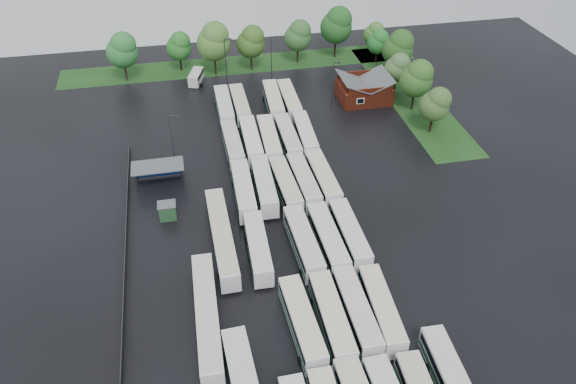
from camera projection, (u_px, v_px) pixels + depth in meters
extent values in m
plane|color=black|center=(291.00, 260.00, 76.90)|extent=(160.00, 160.00, 0.00)
cube|color=maroon|center=(364.00, 92.00, 113.23)|extent=(10.00, 8.00, 3.40)
cube|color=#4C4F51|center=(353.00, 81.00, 111.26)|extent=(5.07, 8.60, 2.19)
cube|color=#4C4F51|center=(377.00, 79.00, 112.07)|extent=(5.07, 8.60, 2.19)
cube|color=maroon|center=(371.00, 91.00, 108.78)|extent=(9.00, 0.20, 1.20)
cube|color=silver|center=(360.00, 101.00, 109.56)|extent=(1.60, 0.12, 1.20)
cylinder|color=#2D2D30|center=(136.00, 184.00, 88.16)|extent=(0.16, 0.16, 3.40)
cylinder|color=#2D2D30|center=(182.00, 178.00, 89.32)|extent=(0.16, 0.16, 3.40)
cylinder|color=#2D2D30|center=(136.00, 172.00, 90.66)|extent=(0.16, 0.16, 3.40)
cylinder|color=#2D2D30|center=(181.00, 167.00, 91.82)|extent=(0.16, 0.16, 3.40)
cube|color=#4C4F51|center=(157.00, 166.00, 88.91)|extent=(8.20, 4.20, 0.15)
cube|color=navy|center=(159.00, 169.00, 91.54)|extent=(7.60, 0.08, 2.60)
cube|color=#1F4627|center=(167.00, 211.00, 83.39)|extent=(2.50, 2.00, 2.50)
cube|color=#4C4F51|center=(166.00, 204.00, 82.60)|extent=(2.70, 2.20, 0.12)
cube|color=#183F13|center=(241.00, 64.00, 127.90)|extent=(80.00, 10.00, 0.01)
cube|color=#183F13|center=(409.00, 95.00, 115.87)|extent=(10.00, 50.00, 0.01)
cube|color=#2D2D30|center=(126.00, 240.00, 79.21)|extent=(0.10, 50.00, 1.20)
cube|color=silver|center=(302.00, 323.00, 65.71)|extent=(3.23, 12.86, 2.92)
cube|color=black|center=(302.00, 319.00, 65.36)|extent=(3.27, 12.35, 0.94)
cube|color=#165437|center=(302.00, 326.00, 66.10)|extent=(3.27, 12.60, 0.64)
cube|color=beige|center=(302.00, 314.00, 64.80)|extent=(3.10, 12.47, 0.13)
cylinder|color=black|center=(310.00, 359.00, 63.40)|extent=(2.71, 1.02, 1.02)
cylinder|color=black|center=(295.00, 305.00, 69.78)|extent=(2.71, 1.02, 1.02)
cube|color=silver|center=(332.00, 318.00, 66.22)|extent=(2.75, 12.88, 2.95)
cube|color=black|center=(332.00, 315.00, 65.86)|extent=(2.81, 12.37, 0.94)
cube|color=#115030|center=(331.00, 322.00, 66.61)|extent=(2.81, 12.62, 0.65)
cube|color=beige|center=(332.00, 309.00, 65.30)|extent=(2.64, 12.50, 0.13)
cylinder|color=black|center=(340.00, 354.00, 63.89)|extent=(2.73, 1.03, 1.03)
cylinder|color=black|center=(322.00, 301.00, 70.33)|extent=(2.73, 1.03, 1.03)
cube|color=silver|center=(356.00, 312.00, 67.06)|extent=(2.67, 12.72, 2.91)
cube|color=black|center=(357.00, 308.00, 66.71)|extent=(2.73, 12.21, 0.93)
cube|color=#185538|center=(356.00, 315.00, 67.45)|extent=(2.72, 12.47, 0.64)
cube|color=beige|center=(357.00, 303.00, 66.15)|extent=(2.56, 12.34, 0.13)
cylinder|color=black|center=(366.00, 347.00, 64.76)|extent=(2.70, 1.02, 1.02)
cylinder|color=black|center=(346.00, 295.00, 71.12)|extent=(2.70, 1.02, 1.02)
cube|color=silver|center=(381.00, 309.00, 67.38)|extent=(3.24, 12.58, 2.86)
cube|color=black|center=(382.00, 306.00, 67.04)|extent=(3.27, 12.08, 0.91)
cube|color=#164D31|center=(381.00, 313.00, 67.76)|extent=(3.28, 12.33, 0.63)
cube|color=beige|center=(383.00, 301.00, 66.49)|extent=(3.12, 12.20, 0.12)
cylinder|color=black|center=(391.00, 343.00, 65.12)|extent=(2.65, 1.00, 1.00)
cylinder|color=black|center=(370.00, 293.00, 71.36)|extent=(2.65, 1.00, 1.00)
cube|color=silver|center=(258.00, 248.00, 76.08)|extent=(2.96, 12.52, 2.85)
cube|color=black|center=(258.00, 245.00, 75.73)|extent=(3.01, 12.02, 0.91)
cube|color=#1C4631|center=(258.00, 251.00, 76.45)|extent=(3.01, 12.27, 0.63)
cube|color=beige|center=(257.00, 240.00, 75.19)|extent=(2.85, 12.14, 0.12)
cylinder|color=black|center=(263.00, 276.00, 73.82)|extent=(2.64, 1.00, 1.00)
cylinder|color=black|center=(254.00, 236.00, 80.05)|extent=(2.64, 1.00, 1.00)
cube|color=silver|center=(303.00, 243.00, 76.79)|extent=(3.11, 13.03, 2.97)
cube|color=black|center=(304.00, 239.00, 76.43)|extent=(3.16, 12.52, 0.95)
cube|color=#1D4732|center=(303.00, 246.00, 77.18)|extent=(3.15, 12.78, 0.65)
cube|color=beige|center=(304.00, 234.00, 75.86)|extent=(2.99, 12.64, 0.13)
cylinder|color=black|center=(310.00, 271.00, 74.44)|extent=(2.75, 1.04, 1.04)
cylinder|color=black|center=(297.00, 231.00, 80.92)|extent=(2.75, 1.04, 1.04)
cube|color=silver|center=(328.00, 239.00, 77.33)|extent=(2.97, 13.03, 2.97)
cube|color=black|center=(328.00, 236.00, 76.97)|extent=(3.03, 12.51, 0.95)
cube|color=#17432C|center=(327.00, 243.00, 77.72)|extent=(3.02, 12.77, 0.65)
cube|color=silver|center=(328.00, 231.00, 76.40)|extent=(2.86, 12.64, 0.13)
cylinder|color=black|center=(335.00, 268.00, 74.97)|extent=(2.76, 1.04, 1.04)
cylinder|color=black|center=(320.00, 228.00, 81.47)|extent=(2.76, 1.04, 1.04)
cube|color=silver|center=(350.00, 234.00, 78.18)|extent=(2.70, 12.77, 2.92)
cube|color=black|center=(350.00, 231.00, 77.82)|extent=(2.76, 12.26, 0.94)
cube|color=#204F3A|center=(349.00, 238.00, 78.56)|extent=(2.75, 12.51, 0.64)
cube|color=silver|center=(350.00, 226.00, 77.26)|extent=(2.59, 12.38, 0.13)
cylinder|color=black|center=(358.00, 262.00, 75.86)|extent=(2.71, 1.02, 1.02)
cylinder|color=black|center=(341.00, 224.00, 82.25)|extent=(2.71, 1.02, 1.02)
cube|color=silver|center=(243.00, 190.00, 86.32)|extent=(3.02, 13.00, 2.96)
cube|color=black|center=(243.00, 187.00, 85.96)|extent=(3.07, 12.49, 0.95)
cube|color=#12472E|center=(244.00, 194.00, 86.71)|extent=(3.07, 12.74, 0.65)
cube|color=beige|center=(243.00, 182.00, 85.39)|extent=(2.90, 12.61, 0.13)
cylinder|color=black|center=(248.00, 215.00, 83.97)|extent=(2.75, 1.03, 1.03)
cylinder|color=black|center=(240.00, 183.00, 90.45)|extent=(2.75, 1.03, 1.03)
cube|color=silver|center=(264.00, 185.00, 87.33)|extent=(3.09, 13.13, 2.99)
cube|color=black|center=(264.00, 182.00, 86.97)|extent=(3.14, 12.61, 0.96)
cube|color=#194A31|center=(264.00, 189.00, 87.73)|extent=(3.14, 12.87, 0.66)
cube|color=silver|center=(264.00, 177.00, 86.40)|extent=(2.97, 12.74, 0.13)
cylinder|color=black|center=(269.00, 209.00, 84.97)|extent=(2.78, 1.04, 1.04)
cylinder|color=black|center=(260.00, 178.00, 91.50)|extent=(2.78, 1.04, 1.04)
cube|color=silver|center=(285.00, 186.00, 87.40)|extent=(3.14, 12.72, 2.89)
cube|color=black|center=(285.00, 183.00, 87.05)|extent=(3.18, 12.21, 0.93)
cube|color=#215237|center=(285.00, 189.00, 87.78)|extent=(3.18, 12.47, 0.64)
cube|color=beige|center=(285.00, 178.00, 86.50)|extent=(3.02, 12.33, 0.13)
cylinder|color=black|center=(291.00, 209.00, 85.11)|extent=(2.68, 1.01, 1.01)
cylinder|color=black|center=(280.00, 178.00, 91.43)|extent=(2.68, 1.01, 1.01)
cube|color=silver|center=(304.00, 182.00, 88.19)|extent=(3.00, 12.71, 2.90)
cube|color=black|center=(304.00, 179.00, 87.84)|extent=(3.05, 12.20, 0.93)
cube|color=#155334|center=(304.00, 185.00, 88.57)|extent=(3.04, 12.45, 0.64)
cube|color=beige|center=(304.00, 174.00, 87.29)|extent=(2.88, 12.32, 0.13)
cylinder|color=black|center=(309.00, 205.00, 85.90)|extent=(2.68, 1.01, 1.01)
cylinder|color=black|center=(298.00, 175.00, 92.22)|extent=(2.68, 1.01, 1.01)
cube|color=silver|center=(323.00, 179.00, 88.81)|extent=(2.98, 13.05, 2.98)
cube|color=black|center=(323.00, 175.00, 88.45)|extent=(3.04, 12.54, 0.95)
cube|color=#15492F|center=(323.00, 182.00, 89.21)|extent=(3.03, 12.80, 0.66)
cube|color=beige|center=(323.00, 171.00, 87.88)|extent=(2.87, 12.66, 0.13)
cylinder|color=black|center=(329.00, 202.00, 86.46)|extent=(2.76, 1.04, 1.04)
cylinder|color=black|center=(316.00, 172.00, 92.96)|extent=(2.76, 1.04, 1.04)
cube|color=silver|center=(233.00, 145.00, 97.01)|extent=(2.74, 12.41, 2.84)
cube|color=black|center=(232.00, 142.00, 96.66)|extent=(2.80, 11.92, 0.91)
cube|color=#1A4B31|center=(233.00, 148.00, 97.38)|extent=(2.79, 12.17, 0.62)
cube|color=beige|center=(232.00, 137.00, 96.12)|extent=(2.63, 12.04, 0.12)
cylinder|color=black|center=(236.00, 164.00, 94.76)|extent=(2.63, 0.99, 0.99)
cylinder|color=black|center=(230.00, 140.00, 100.96)|extent=(2.63, 0.99, 0.99)
cube|color=silver|center=(251.00, 141.00, 97.83)|extent=(2.92, 12.98, 2.96)
cube|color=black|center=(251.00, 138.00, 97.47)|extent=(2.97, 12.46, 0.95)
cube|color=#15432D|center=(251.00, 144.00, 98.22)|extent=(2.96, 12.72, 0.65)
cube|color=silver|center=(251.00, 133.00, 96.90)|extent=(2.80, 12.59, 0.13)
cylinder|color=black|center=(255.00, 161.00, 95.48)|extent=(2.75, 1.03, 1.03)
cylinder|color=black|center=(248.00, 136.00, 101.96)|extent=(2.75, 1.03, 1.03)
cube|color=silver|center=(269.00, 140.00, 97.97)|extent=(3.17, 13.17, 3.00)
cube|color=black|center=(269.00, 137.00, 97.61)|extent=(3.22, 12.64, 0.96)
cube|color=#0E4B2B|center=(269.00, 143.00, 98.37)|extent=(3.22, 12.91, 0.66)
cube|color=beige|center=(269.00, 133.00, 97.03)|extent=(3.05, 12.77, 0.13)
cylinder|color=black|center=(274.00, 160.00, 95.60)|extent=(2.78, 1.05, 1.05)
cylinder|color=black|center=(265.00, 135.00, 102.14)|extent=(2.78, 1.05, 1.05)
cube|color=silver|center=(288.00, 138.00, 98.70)|extent=(2.66, 12.67, 2.90)
cube|color=black|center=(288.00, 135.00, 98.35)|extent=(2.72, 12.17, 0.93)
cube|color=#1B5033|center=(288.00, 141.00, 99.09)|extent=(2.71, 12.42, 0.64)
cube|color=beige|center=(288.00, 131.00, 97.80)|extent=(2.56, 12.29, 0.13)
cylinder|color=black|center=(292.00, 157.00, 96.41)|extent=(2.69, 1.01, 1.01)
cylinder|color=black|center=(283.00, 133.00, 102.75)|extent=(2.69, 1.01, 1.01)
cube|color=silver|center=(305.00, 135.00, 99.55)|extent=(3.16, 12.62, 2.87)
cube|color=black|center=(305.00, 132.00, 99.20)|extent=(3.20, 12.12, 0.92)
cube|color=#1F4A35|center=(305.00, 138.00, 99.92)|extent=(3.20, 12.37, 0.63)
cube|color=beige|center=(305.00, 128.00, 98.65)|extent=(3.04, 12.24, 0.13)
cylinder|color=black|center=(310.00, 154.00, 97.28)|extent=(2.66, 1.00, 1.00)
cylinder|color=black|center=(300.00, 131.00, 103.54)|extent=(2.66, 1.00, 1.00)
cube|color=silver|center=(224.00, 107.00, 107.79)|extent=(2.78, 12.87, 2.94)
cube|color=black|center=(224.00, 104.00, 107.44)|extent=(2.84, 12.35, 0.94)
cube|color=#1D4E32|center=(224.00, 110.00, 108.18)|extent=(2.83, 12.61, 0.65)
cube|color=silver|center=(224.00, 100.00, 106.88)|extent=(2.67, 12.48, 0.13)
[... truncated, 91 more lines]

